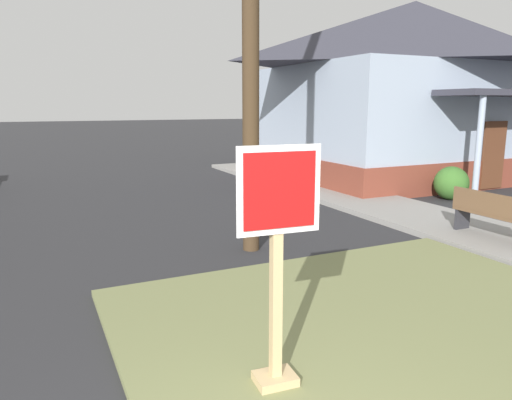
{
  "coord_description": "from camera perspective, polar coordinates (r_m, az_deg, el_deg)",
  "views": [
    {
      "loc": [
        -1.12,
        -1.78,
        2.52
      ],
      "look_at": [
        2.02,
        4.85,
        1.05
      ],
      "focal_mm": 33.38,
      "sensor_mm": 36.0,
      "label": 1
    }
  ],
  "objects": [
    {
      "name": "street_bench",
      "position": [
        9.61,
        26.83,
        -1.47
      ],
      "size": [
        0.41,
        1.72,
        0.85
      ],
      "color": "brown",
      "rests_on": "sidewalk_strip"
    },
    {
      "name": "shrub_near_porch",
      "position": [
        13.84,
        22.36,
        1.88
      ],
      "size": [
        0.91,
        0.91,
        0.9
      ],
      "primitive_type": "ellipsoid",
      "color": "#396827",
      "rests_on": "ground"
    },
    {
      "name": "stop_sign",
      "position": [
        4.08,
        2.52,
        -8.76
      ],
      "size": [
        0.73,
        0.31,
        2.13
      ],
      "color": "tan",
      "rests_on": "grass_corner_patch"
    },
    {
      "name": "grass_corner_patch",
      "position": [
        5.53,
        19.31,
        -15.99
      ],
      "size": [
        5.98,
        5.9,
        0.08
      ],
      "primitive_type": "cube",
      "color": "olive",
      "rests_on": "ground"
    },
    {
      "name": "corner_house",
      "position": [
        18.25,
        18.07,
        12.61
      ],
      "size": [
        9.95,
        8.78,
        6.04
      ],
      "color": "brown",
      "rests_on": "ground"
    },
    {
      "name": "sidewalk_strip",
      "position": [
        11.68,
        17.02,
        -1.32
      ],
      "size": [
        2.2,
        19.86,
        0.12
      ],
      "primitive_type": "cube",
      "color": "gray",
      "rests_on": "ground"
    },
    {
      "name": "manhole_cover",
      "position": [
        5.42,
        -12.28,
        -16.54
      ],
      "size": [
        0.7,
        0.7,
        0.02
      ],
      "primitive_type": "cylinder",
      "color": "black",
      "rests_on": "ground"
    }
  ]
}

